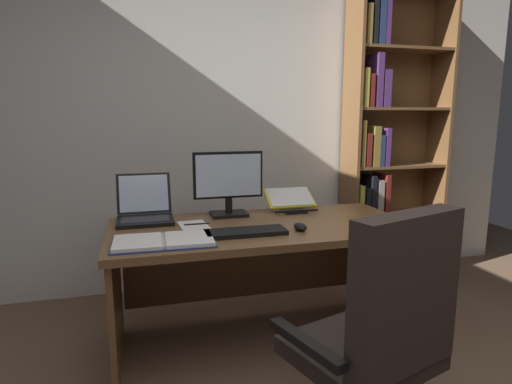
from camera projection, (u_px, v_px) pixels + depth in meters
wall_back at (248, 108)px, 3.31m from camera, size 4.65×0.12×2.75m
desk at (259, 252)px, 2.52m from camera, size 1.69×0.79×0.71m
bookshelf at (384, 140)px, 3.42m from camera, size 0.82×0.30×2.28m
office_chair at (376, 353)px, 1.64m from camera, size 0.70×0.61×1.00m
monitor at (228, 185)px, 2.60m from camera, size 0.43×0.16×0.39m
laptop at (145, 211)px, 2.50m from camera, size 0.32×0.34×0.26m
keyboard at (246, 232)px, 2.22m from camera, size 0.42×0.15×0.02m
computer_mouse at (300, 227)px, 2.29m from camera, size 0.06×0.10×0.04m
reading_stand_with_book at (290, 200)px, 2.78m from camera, size 0.31×0.25×0.13m
open_binder at (164, 241)px, 2.06m from camera, size 0.49×0.28×0.02m
notepad at (193, 226)px, 2.37m from camera, size 0.17×0.22×0.01m
pen at (197, 224)px, 2.37m from camera, size 0.14×0.01×0.01m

